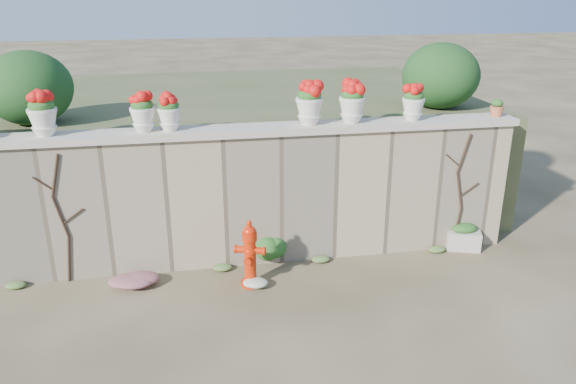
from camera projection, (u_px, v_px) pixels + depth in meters
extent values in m
plane|color=#463823|center=(271.00, 323.00, 7.07)|extent=(80.00, 80.00, 0.00)
cube|color=tan|center=(252.00, 199.00, 8.38)|extent=(8.00, 0.40, 2.00)
cube|color=beige|center=(251.00, 130.00, 8.01)|extent=(8.10, 0.52, 0.10)
cube|color=#384C23|center=(233.00, 143.00, 11.33)|extent=(9.00, 6.00, 2.00)
ellipsoid|color=#143814|center=(28.00, 88.00, 8.41)|extent=(1.30, 1.30, 1.10)
ellipsoid|color=#143814|center=(441.00, 76.00, 9.52)|extent=(1.30, 1.30, 1.10)
cylinder|color=black|center=(69.00, 259.00, 7.95)|extent=(0.12, 0.04, 0.70)
cylinder|color=black|center=(61.00, 217.00, 7.72)|extent=(0.17, 0.04, 0.61)
cylinder|color=black|center=(55.00, 176.00, 7.52)|extent=(0.18, 0.04, 0.61)
cylinder|color=black|center=(73.00, 216.00, 7.75)|extent=(0.30, 0.02, 0.22)
cylinder|color=black|center=(42.00, 184.00, 7.52)|extent=(0.25, 0.02, 0.21)
cylinder|color=black|center=(457.00, 228.00, 8.95)|extent=(0.12, 0.04, 0.70)
cylinder|color=black|center=(459.00, 190.00, 8.72)|extent=(0.17, 0.04, 0.61)
cylinder|color=black|center=(464.00, 153.00, 8.51)|extent=(0.18, 0.04, 0.61)
cylinder|color=black|center=(469.00, 190.00, 8.74)|extent=(0.30, 0.02, 0.22)
cylinder|color=black|center=(453.00, 160.00, 8.52)|extent=(0.25, 0.02, 0.21)
cylinder|color=red|center=(251.00, 283.00, 7.96)|extent=(0.28, 0.28, 0.05)
cylinder|color=red|center=(250.00, 260.00, 7.83)|extent=(0.17, 0.17, 0.62)
cylinder|color=red|center=(250.00, 250.00, 7.78)|extent=(0.21, 0.21, 0.04)
cylinder|color=red|center=(249.00, 236.00, 7.71)|extent=(0.21, 0.21, 0.12)
ellipsoid|color=red|center=(249.00, 230.00, 7.67)|extent=(0.19, 0.19, 0.14)
cylinder|color=red|center=(249.00, 224.00, 7.64)|extent=(0.07, 0.07, 0.10)
cylinder|color=red|center=(240.00, 249.00, 7.80)|extent=(0.16, 0.14, 0.10)
cylinder|color=red|center=(260.00, 251.00, 7.76)|extent=(0.16, 0.14, 0.10)
cylinder|color=red|center=(248.00, 260.00, 7.71)|extent=(0.12, 0.12, 0.09)
cube|color=beige|center=(463.00, 240.00, 9.01)|extent=(0.60, 0.46, 0.31)
ellipsoid|color=#1E5119|center=(464.00, 228.00, 8.94)|extent=(0.46, 0.36, 0.16)
ellipsoid|color=#1E5119|center=(270.00, 248.00, 8.43)|extent=(0.61, 0.54, 0.58)
ellipsoid|color=#C02671|center=(139.00, 281.00, 7.83)|extent=(0.91, 0.61, 0.24)
ellipsoid|color=white|center=(257.00, 283.00, 7.83)|extent=(0.53, 0.42, 0.19)
ellipsoid|color=#1E5119|center=(41.00, 105.00, 7.38)|extent=(0.33, 0.33, 0.20)
ellipsoid|color=red|center=(40.00, 99.00, 7.36)|extent=(0.29, 0.29, 0.21)
ellipsoid|color=#1E5119|center=(142.00, 105.00, 7.62)|extent=(0.30, 0.30, 0.18)
ellipsoid|color=red|center=(141.00, 99.00, 7.59)|extent=(0.26, 0.26, 0.19)
ellipsoid|color=#1E5119|center=(169.00, 105.00, 7.68)|extent=(0.28, 0.28, 0.17)
ellipsoid|color=red|center=(168.00, 100.00, 7.66)|extent=(0.25, 0.25, 0.18)
ellipsoid|color=#1E5119|center=(309.00, 95.00, 7.99)|extent=(0.34, 0.34, 0.21)
ellipsoid|color=red|center=(310.00, 89.00, 7.96)|extent=(0.30, 0.30, 0.21)
ellipsoid|color=#1E5119|center=(352.00, 94.00, 8.10)|extent=(0.33, 0.33, 0.20)
ellipsoid|color=red|center=(353.00, 89.00, 8.07)|extent=(0.29, 0.29, 0.21)
ellipsoid|color=#1E5119|center=(414.00, 96.00, 8.28)|extent=(0.29, 0.29, 0.17)
ellipsoid|color=red|center=(414.00, 91.00, 8.25)|extent=(0.25, 0.25, 0.18)
ellipsoid|color=#1E5119|center=(497.00, 104.00, 8.57)|extent=(0.17, 0.17, 0.12)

